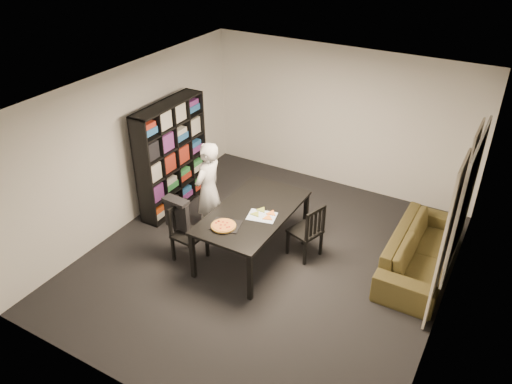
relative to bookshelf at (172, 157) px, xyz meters
The scene contains 16 objects.
room 2.26m from the bookshelf, 15.56° to the right, with size 5.01×5.51×2.61m.
window_pane 4.67m from the bookshelf, ahead, with size 0.02×1.40×1.60m, color black.
window_frame 4.67m from the bookshelf, ahead, with size 0.03×1.52×1.72m, color white.
curtain_left 4.59m from the bookshelf, ahead, with size 0.03×0.70×2.25m, color beige.
curtain_right 4.59m from the bookshelf, ahead, with size 0.03×0.70×2.25m, color beige.
bookshelf is the anchor object (origin of this frame).
dining_table 1.99m from the bookshelf, 16.32° to the right, with size 1.04×1.88×0.78m.
chair_left 1.59m from the bookshelf, 46.64° to the right, with size 0.45×0.45×0.91m.
chair_right 2.71m from the bookshelf, ahead, with size 0.52×0.52×0.90m.
draped_jacket 1.45m from the bookshelf, 49.96° to the right, with size 0.42×0.20×0.50m.
person 1.10m from the bookshelf, 22.01° to the right, with size 0.59×0.38×1.60m, color silver.
baking_tray 2.06m from the bookshelf, 31.16° to the right, with size 0.40×0.32×0.01m, color black.
pepperoni_pizza 2.09m from the bookshelf, 32.54° to the right, with size 0.35×0.35×0.03m.
kitchen_towel 2.18m from the bookshelf, 16.47° to the right, with size 0.40×0.30×0.01m, color white.
pizza_slices 2.17m from the bookshelf, 14.95° to the right, with size 0.37×0.31×0.01m, color gold, non-canonical shape.
sofa 4.26m from the bookshelf, ahead, with size 2.10×0.82×0.61m, color #3D3018.
Camera 1 is at (2.81, -5.24, 4.76)m, focal length 35.00 mm.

